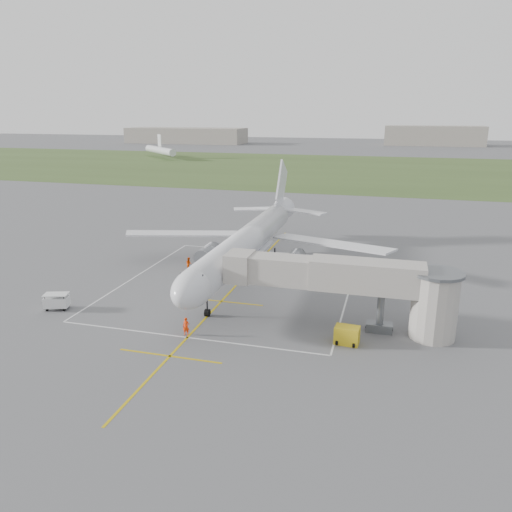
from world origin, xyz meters
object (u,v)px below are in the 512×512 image
(airliner, at_px, (247,242))
(jet_bridge, at_px, (359,285))
(ramp_worker_wing, at_px, (189,264))
(ramp_worker_nose, at_px, (186,327))
(gpu_unit, at_px, (347,335))
(baggage_cart, at_px, (57,301))

(airliner, xyz_separation_m, jet_bridge, (15.72, -14.25, 0.35))
(jet_bridge, height_order, ramp_worker_wing, jet_bridge)
(ramp_worker_wing, bearing_deg, airliner, -132.59)
(airliner, bearing_deg, ramp_worker_nose, -90.87)
(ramp_worker_nose, relative_size, ramp_worker_wing, 0.99)
(gpu_unit, height_order, baggage_cart, baggage_cart)
(jet_bridge, bearing_deg, gpu_unit, -99.21)
(jet_bridge, distance_m, ramp_worker_wing, 27.79)
(jet_bridge, xyz_separation_m, gpu_unit, (-0.59, -3.62, -3.90))
(airliner, distance_m, ramp_worker_wing, 8.99)
(gpu_unit, xyz_separation_m, baggage_cart, (-32.01, -0.00, 0.07))
(baggage_cart, bearing_deg, ramp_worker_nose, -25.91)
(ramp_worker_nose, xyz_separation_m, ramp_worker_wing, (-7.96, 19.51, 0.01))
(jet_bridge, height_order, gpu_unit, jet_bridge)
(gpu_unit, bearing_deg, jet_bridge, 85.62)
(baggage_cart, bearing_deg, jet_bridge, -11.39)
(jet_bridge, relative_size, gpu_unit, 9.74)
(airliner, distance_m, ramp_worker_nose, 20.55)
(ramp_worker_wing, bearing_deg, ramp_worker_nose, 154.46)
(airliner, bearing_deg, baggage_cart, -133.35)
(baggage_cart, xyz_separation_m, ramp_worker_nose, (16.57, -2.38, -0.01))
(jet_bridge, distance_m, baggage_cart, 33.02)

